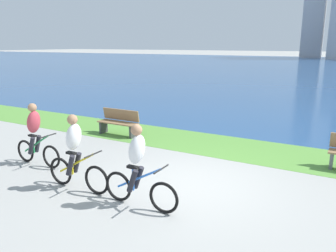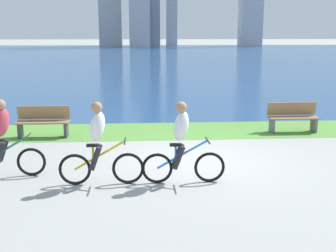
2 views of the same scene
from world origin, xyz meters
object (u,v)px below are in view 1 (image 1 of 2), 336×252
(cyclist_distant_rear, at_px, (35,134))
(bench_far_along_path, at_px, (119,122))
(cyclist_lead, at_px, (138,166))
(cyclist_trailing, at_px, (75,153))

(cyclist_distant_rear, distance_m, bench_far_along_path, 3.48)
(cyclist_lead, relative_size, cyclist_trailing, 1.00)
(cyclist_lead, bearing_deg, bench_far_along_path, 131.41)
(cyclist_trailing, bearing_deg, cyclist_distant_rear, 162.82)
(cyclist_trailing, xyz_separation_m, cyclist_distant_rear, (-2.02, 0.63, -0.01))
(cyclist_lead, xyz_separation_m, cyclist_distant_rear, (-3.66, 0.64, -0.00))
(cyclist_trailing, relative_size, cyclist_distant_rear, 1.03)
(cyclist_lead, xyz_separation_m, cyclist_trailing, (-1.64, 0.01, 0.00))
(cyclist_distant_rear, bearing_deg, bench_far_along_path, 89.17)
(cyclist_distant_rear, bearing_deg, cyclist_lead, -9.91)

